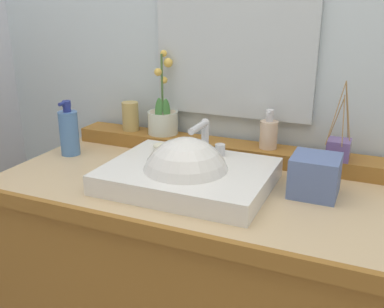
{
  "coord_description": "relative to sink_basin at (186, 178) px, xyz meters",
  "views": [
    {
      "loc": [
        0.49,
        -1.14,
        1.42
      ],
      "look_at": [
        -0.0,
        -0.01,
        0.99
      ],
      "focal_mm": 41.34,
      "sensor_mm": 36.0,
      "label": 1
    }
  ],
  "objects": [
    {
      "name": "wall_back",
      "position": [
        0.0,
        0.47,
        0.38
      ],
      "size": [
        2.77,
        0.2,
        2.6
      ],
      "primitive_type": "cube",
      "color": "silver",
      "rests_on": "ground"
    },
    {
      "name": "vanity_cabinet",
      "position": [
        0.0,
        0.05,
        -0.47
      ],
      "size": [
        1.18,
        0.62,
        0.9
      ],
      "color": "#946126",
      "rests_on": "ground"
    },
    {
      "name": "back_ledge",
      "position": [
        0.0,
        0.29,
        0.0
      ],
      "size": [
        1.11,
        0.11,
        0.05
      ],
      "primitive_type": "cube",
      "color": "#946126",
      "rests_on": "vanity_cabinet"
    },
    {
      "name": "sink_basin",
      "position": [
        0.0,
        0.0,
        0.0
      ],
      "size": [
        0.47,
        0.37,
        0.28
      ],
      "color": "white",
      "rests_on": "vanity_cabinet"
    },
    {
      "name": "soap_bar",
      "position": [
        -0.13,
        0.11,
        0.05
      ],
      "size": [
        0.07,
        0.04,
        0.02
      ],
      "primitive_type": "ellipsoid",
      "color": "beige",
      "rests_on": "sink_basin"
    },
    {
      "name": "potted_plant",
      "position": [
        -0.23,
        0.31,
        0.09
      ],
      "size": [
        0.11,
        0.11,
        0.3
      ],
      "color": "silver",
      "rests_on": "back_ledge"
    },
    {
      "name": "soap_dispenser",
      "position": [
        0.17,
        0.29,
        0.08
      ],
      "size": [
        0.06,
        0.06,
        0.13
      ],
      "color": "beige",
      "rests_on": "back_ledge"
    },
    {
      "name": "tumbler_cup",
      "position": [
        -0.36,
        0.3,
        0.08
      ],
      "size": [
        0.06,
        0.06,
        0.11
      ],
      "primitive_type": "cylinder",
      "color": "tan",
      "rests_on": "back_ledge"
    },
    {
      "name": "reed_diffuser",
      "position": [
        0.39,
        0.27,
        0.06
      ],
      "size": [
        0.07,
        0.09,
        0.24
      ],
      "color": "#6C5496",
      "rests_on": "back_ledge"
    },
    {
      "name": "lotion_bottle",
      "position": [
        -0.49,
        0.1,
        0.06
      ],
      "size": [
        0.07,
        0.07,
        0.19
      ],
      "color": "#4B78B5",
      "rests_on": "vanity_cabinet"
    },
    {
      "name": "tissue_box",
      "position": [
        0.35,
        0.09,
        0.03
      ],
      "size": [
        0.13,
        0.13,
        0.11
      ],
      "primitive_type": "cube",
      "rotation": [
        0.0,
        0.0,
        0.0
      ],
      "color": "#556AA0",
      "rests_on": "vanity_cabinet"
    },
    {
      "name": "mirror",
      "position": [
        0.02,
        0.36,
        0.38
      ],
      "size": [
        0.56,
        0.02,
        0.55
      ],
      "primitive_type": "cube",
      "color": "silver"
    }
  ]
}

